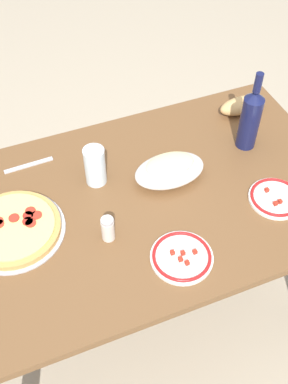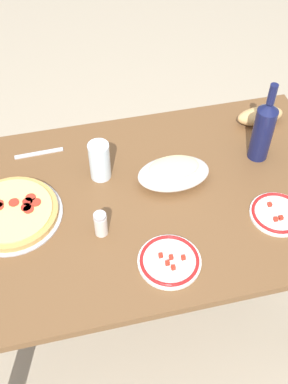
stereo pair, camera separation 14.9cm
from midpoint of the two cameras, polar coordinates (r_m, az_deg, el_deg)
ground_plane at (r=2.13m, az=2.06°, el=-13.80°), size 8.00×8.00×0.00m
dining_table at (r=1.61m, az=2.65°, el=-3.78°), size 1.34×0.81×0.74m
pepperoni_pizza at (r=1.49m, az=-13.09°, el=-2.63°), size 0.31×0.31×0.03m
baked_pasta_dish at (r=1.54m, az=6.40°, el=2.27°), size 0.24×0.15×0.08m
wine_bottle at (r=1.63m, az=16.94°, el=7.18°), size 0.07×0.07×0.30m
water_glass at (r=1.53m, az=-2.67°, el=3.66°), size 0.07×0.07×0.14m
side_plate_near at (r=1.37m, az=6.27°, el=-8.55°), size 0.19×0.19×0.02m
side_plate_far at (r=1.54m, az=18.66°, el=-2.66°), size 0.17×0.17×0.02m
bread_loaf at (r=1.82m, az=16.30°, el=8.80°), size 0.18×0.07×0.07m
spice_shaker at (r=1.39m, az=-2.27°, el=-4.10°), size 0.04×0.04×0.09m
fork_right at (r=1.67m, az=-10.23°, el=4.54°), size 0.17×0.02×0.00m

